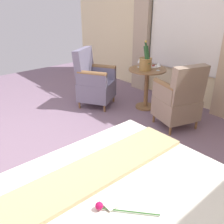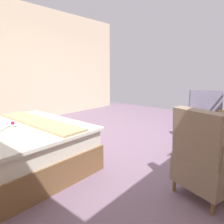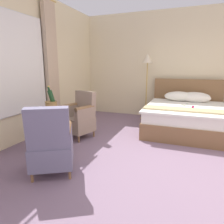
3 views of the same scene
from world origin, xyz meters
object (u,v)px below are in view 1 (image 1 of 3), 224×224
snack_plate (153,67)px  armchair_facing_bed (94,82)px  champagne_bucket (146,62)px  wine_glass_near_edge (140,61)px  wine_glass_near_bucket (158,64)px  side_table_round (147,83)px  armchair_by_window (179,100)px

snack_plate → armchair_facing_bed: 1.03m
champagne_bucket → armchair_facing_bed: champagne_bucket is taller
snack_plate → armchair_facing_bed: (0.75, -0.65, -0.27)m
champagne_bucket → wine_glass_near_edge: bearing=-109.0°
wine_glass_near_bucket → champagne_bucket: bearing=-48.2°
wine_glass_near_bucket → wine_glass_near_edge: (0.07, -0.34, 0.01)m
champagne_bucket → snack_plate: bearing=-168.2°
wine_glass_near_edge → side_table_round: bearing=93.3°
wine_glass_near_edge → snack_plate: (-0.18, 0.14, -0.10)m
side_table_round → armchair_by_window: size_ratio=0.71×
armchair_by_window → armchair_facing_bed: 1.52m
side_table_round → wine_glass_near_bucket: wine_glass_near_bucket is taller
wine_glass_near_bucket → armchair_facing_bed: (0.64, -0.86, -0.36)m
wine_glass_near_bucket → snack_plate: 0.25m
champagne_bucket → wine_glass_near_bucket: size_ratio=3.28×
armchair_facing_bed → wine_glass_near_bucket: bearing=126.9°
wine_glass_near_bucket → armchair_by_window: bearing=67.8°
wine_glass_near_bucket → armchair_facing_bed: bearing=-53.1°
champagne_bucket → armchair_facing_bed: 0.95m
side_table_round → wine_glass_near_bucket: size_ratio=4.82×
side_table_round → wine_glass_near_bucket: 0.39m
armchair_by_window → armchair_facing_bed: bearing=-74.9°
snack_plate → armchair_facing_bed: bearing=-41.1°
snack_plate → wine_glass_near_edge: bearing=-38.5°
side_table_round → armchair_by_window: armchair_by_window is taller
wine_glass_near_edge → snack_plate: bearing=141.5°
side_table_round → champagne_bucket: champagne_bucket is taller
snack_plate → champagne_bucket: bearing=11.8°
wine_glass_near_bucket → armchair_facing_bed: armchair_facing_bed is taller
wine_glass_near_edge → armchair_facing_bed: armchair_facing_bed is taller
side_table_round → armchair_by_window: bearing=76.4°
armchair_facing_bed → armchair_by_window: bearing=105.1°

